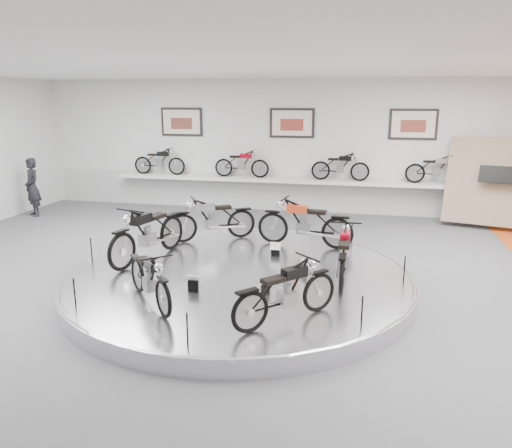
% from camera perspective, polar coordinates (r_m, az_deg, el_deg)
% --- Properties ---
extents(floor, '(16.00, 16.00, 0.00)m').
position_cam_1_polar(floor, '(9.13, -2.45, -7.92)').
color(floor, '#505053').
rests_on(floor, ground).
extents(ceiling, '(16.00, 16.00, 0.00)m').
position_cam_1_polar(ceiling, '(8.48, -2.75, 17.99)').
color(ceiling, white).
rests_on(ceiling, wall_back).
extents(wall_back, '(16.00, 0.00, 16.00)m').
position_cam_1_polar(wall_back, '(15.40, 4.10, 8.84)').
color(wall_back, white).
rests_on(wall_back, floor).
extents(dado_band, '(15.68, 0.04, 1.10)m').
position_cam_1_polar(dado_band, '(15.58, 4.00, 3.52)').
color(dado_band, '#BCBCBA').
rests_on(dado_band, floor).
extents(display_platform, '(6.40, 6.40, 0.30)m').
position_cam_1_polar(display_platform, '(9.35, -2.00, -6.39)').
color(display_platform, silver).
rests_on(display_platform, floor).
extents(platform_rim, '(6.40, 6.40, 0.10)m').
position_cam_1_polar(platform_rim, '(9.31, -2.00, -5.70)').
color(platform_rim, '#B2B2BA').
rests_on(platform_rim, display_platform).
extents(shelf, '(11.00, 0.55, 0.10)m').
position_cam_1_polar(shelf, '(15.23, 3.88, 4.99)').
color(shelf, silver).
rests_on(shelf, wall_back).
extents(poster_left, '(1.35, 0.06, 0.88)m').
position_cam_1_polar(poster_left, '(16.18, -8.49, 11.47)').
color(poster_left, beige).
rests_on(poster_left, wall_back).
extents(poster_center, '(1.35, 0.06, 0.88)m').
position_cam_1_polar(poster_center, '(15.31, 4.13, 11.44)').
color(poster_center, beige).
rests_on(poster_center, wall_back).
extents(poster_right, '(1.35, 0.06, 0.88)m').
position_cam_1_polar(poster_right, '(15.21, 17.53, 10.81)').
color(poster_right, beige).
rests_on(poster_right, wall_back).
extents(display_panel, '(2.56, 1.52, 2.30)m').
position_cam_1_polar(display_panel, '(14.85, 25.50, 4.37)').
color(display_panel, '#927560').
rests_on(display_panel, floor).
extents(shelf_bike_a, '(1.22, 0.43, 0.73)m').
position_cam_1_polar(shelf_bike_a, '(16.31, -10.97, 6.85)').
color(shelf_bike_a, black).
rests_on(shelf_bike_a, shelf).
extents(shelf_bike_b, '(1.22, 0.43, 0.73)m').
position_cam_1_polar(shelf_bike_b, '(15.45, -1.65, 6.71)').
color(shelf_bike_b, maroon).
rests_on(shelf_bike_b, shelf).
extents(shelf_bike_c, '(1.22, 0.43, 0.73)m').
position_cam_1_polar(shelf_bike_c, '(15.03, 9.60, 6.30)').
color(shelf_bike_c, black).
rests_on(shelf_bike_c, shelf).
extents(shelf_bike_d, '(1.22, 0.43, 0.73)m').
position_cam_1_polar(shelf_bike_d, '(15.15, 19.90, 5.72)').
color(shelf_bike_d, silver).
rests_on(shelf_bike_d, shelf).
extents(bike_a, '(1.86, 0.85, 1.06)m').
position_cam_1_polar(bike_a, '(10.80, 5.59, 0.16)').
color(bike_a, red).
rests_on(bike_a, display_platform).
extents(bike_b, '(1.78, 1.38, 1.00)m').
position_cam_1_polar(bike_b, '(11.26, -5.02, 0.62)').
color(bike_b, silver).
rests_on(bike_b, display_platform).
extents(bike_c, '(1.15, 2.01, 1.12)m').
position_cam_1_polar(bike_c, '(10.08, -12.26, -0.94)').
color(bike_c, black).
rests_on(bike_c, display_platform).
extents(bike_d, '(1.40, 1.45, 0.88)m').
position_cam_1_polar(bike_d, '(7.96, -12.09, -5.97)').
color(bike_d, black).
rests_on(bike_d, display_platform).
extents(bike_e, '(1.48, 1.52, 0.92)m').
position_cam_1_polar(bike_e, '(7.18, 3.46, -7.71)').
color(bike_e, black).
rests_on(bike_e, display_platform).
extents(bike_f, '(0.59, 1.64, 0.96)m').
position_cam_1_polar(bike_f, '(8.91, 10.04, -3.37)').
color(bike_f, maroon).
rests_on(bike_f, display_platform).
extents(visitor, '(0.75, 0.70, 1.73)m').
position_cam_1_polar(visitor, '(16.23, -24.19, 3.86)').
color(visitor, black).
rests_on(visitor, floor).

